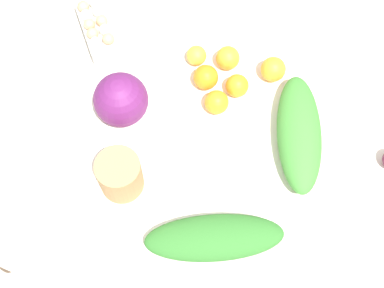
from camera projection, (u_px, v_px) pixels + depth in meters
name	position (u px, v px, depth m)	size (l,w,h in m)	color
ground_plane	(192.00, 219.00, 2.25)	(8.00, 8.00, 0.00)	#B2A899
dining_table	(192.00, 158.00, 1.67)	(1.34, 1.06, 0.72)	silver
cabbage_purple	(121.00, 100.00, 1.57)	(0.16, 0.16, 0.16)	#601E5B
egg_carton	(97.00, 28.00, 1.73)	(0.22, 0.22, 0.09)	#A8A8A3
paper_bag	(120.00, 175.00, 1.49)	(0.13, 0.13, 0.13)	#A87F51
greens_bunch_scallion	(214.00, 238.00, 1.44)	(0.38, 0.13, 0.07)	#2D6B28
greens_bunch_beet_tops	(299.00, 133.00, 1.56)	(0.38, 0.13, 0.09)	#3D8433
orange_0	(237.00, 86.00, 1.64)	(0.07, 0.07, 0.07)	orange
orange_1	(206.00, 77.00, 1.65)	(0.08, 0.08, 0.08)	orange
orange_2	(228.00, 58.00, 1.68)	(0.08, 0.08, 0.08)	orange
orange_3	(217.00, 102.00, 1.62)	(0.07, 0.07, 0.07)	orange
orange_4	(197.00, 56.00, 1.70)	(0.06, 0.06, 0.06)	#F9A833
orange_5	(273.00, 69.00, 1.67)	(0.08, 0.08, 0.08)	orange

